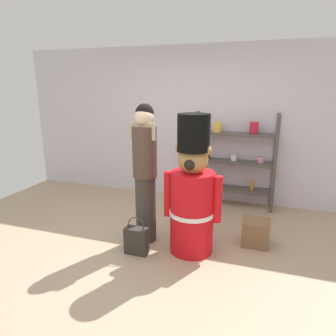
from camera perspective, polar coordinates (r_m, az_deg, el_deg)
The scene contains 7 objects.
ground_plane at distance 3.68m, azimuth -3.79°, elevation -16.46°, with size 6.40×6.40×0.00m, color tan.
back_wall at distance 5.28m, azimuth 5.04°, elevation 8.20°, with size 6.40×0.12×2.60m, color silver.
merchandise_shelf at distance 5.04m, azimuth 12.27°, elevation 1.49°, with size 1.33×0.35×1.53m.
teddy_bear_guard at distance 3.52m, azimuth 4.60°, elevation -5.08°, with size 0.69×0.53×1.64m.
person_shopper at distance 3.71m, azimuth -4.36°, elevation -0.32°, with size 0.31×0.30×1.74m.
shopping_bag at distance 3.69m, azimuth -5.97°, elevation -13.40°, with size 0.27×0.14×0.46m.
display_crate at distance 4.02m, azimuth 16.21°, elevation -11.60°, with size 0.34×0.31×0.32m.
Camera 1 is at (1.21, -2.90, 1.92)m, focal length 32.27 mm.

